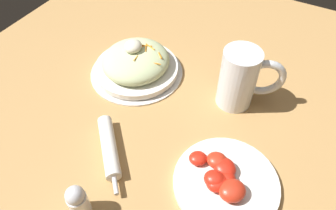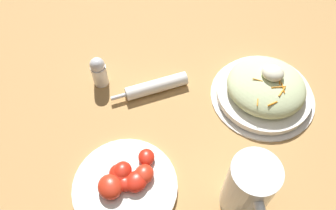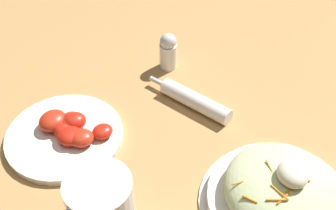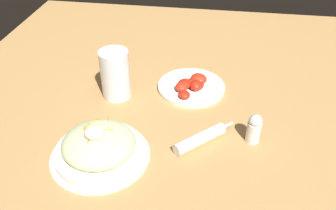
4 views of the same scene
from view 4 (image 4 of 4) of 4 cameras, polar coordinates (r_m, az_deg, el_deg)
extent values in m
plane|color=#B2844C|center=(1.04, 1.38, 0.77)|extent=(1.43, 1.43, 0.00)
cylinder|color=white|center=(0.88, -10.80, -7.91)|extent=(0.24, 0.24, 0.01)
cylinder|color=white|center=(0.87, -10.89, -7.36)|extent=(0.22, 0.22, 0.01)
ellipsoid|color=beige|center=(0.85, -11.08, -6.15)|extent=(0.18, 0.17, 0.06)
cylinder|color=orange|center=(0.88, -9.60, -2.40)|extent=(0.01, 0.03, 0.00)
cylinder|color=orange|center=(0.84, -12.82, -4.47)|extent=(0.01, 0.03, 0.01)
cylinder|color=orange|center=(0.86, -13.12, -3.72)|extent=(0.02, 0.02, 0.01)
cylinder|color=orange|center=(0.85, -12.49, -3.63)|extent=(0.03, 0.02, 0.00)
cylinder|color=orange|center=(0.86, -12.91, -3.34)|extent=(0.01, 0.03, 0.01)
cylinder|color=orange|center=(0.84, -9.56, -3.98)|extent=(0.02, 0.00, 0.00)
cylinder|color=orange|center=(0.83, -12.35, -5.18)|extent=(0.01, 0.03, 0.00)
cylinder|color=orange|center=(0.83, -12.11, -4.98)|extent=(0.02, 0.00, 0.01)
cylinder|color=orange|center=(0.89, -11.56, -2.38)|extent=(0.02, 0.02, 0.00)
ellipsoid|color=#EFEACC|center=(0.82, -11.75, -4.38)|extent=(0.05, 0.04, 0.03)
cylinder|color=white|center=(1.03, -8.53, 4.79)|extent=(0.08, 0.08, 0.15)
cylinder|color=orange|center=(1.05, -8.40, 3.54)|extent=(0.08, 0.08, 0.09)
cylinder|color=white|center=(1.02, -8.65, 5.90)|extent=(0.08, 0.08, 0.01)
torus|color=white|center=(1.08, -9.07, 6.58)|extent=(0.06, 0.10, 0.10)
cylinder|color=white|center=(0.89, 5.14, -5.46)|extent=(0.13, 0.12, 0.03)
cylinder|color=silver|center=(0.94, 9.48, -3.26)|extent=(0.03, 0.03, 0.01)
cylinder|color=white|center=(1.09, 3.76, 2.91)|extent=(0.21, 0.21, 0.01)
ellipsoid|color=red|center=(1.07, 2.73, 3.44)|extent=(0.06, 0.06, 0.02)
ellipsoid|color=red|center=(1.07, 4.58, 3.26)|extent=(0.06, 0.05, 0.02)
ellipsoid|color=red|center=(1.10, 4.96, 4.22)|extent=(0.07, 0.07, 0.03)
ellipsoid|color=red|center=(1.03, 2.66, 1.77)|extent=(0.05, 0.05, 0.02)
ellipsoid|color=red|center=(1.06, 2.21, 2.92)|extent=(0.04, 0.04, 0.02)
ellipsoid|color=red|center=(1.06, 4.48, 3.15)|extent=(0.04, 0.04, 0.03)
ellipsoid|color=red|center=(1.08, 3.78, 3.62)|extent=(0.04, 0.04, 0.02)
cylinder|color=white|center=(0.92, 13.57, -4.23)|extent=(0.04, 0.04, 0.06)
sphere|color=silver|center=(0.89, 13.89, -2.50)|extent=(0.03, 0.03, 0.03)
camera|label=1|loc=(0.98, 26.84, 30.35)|focal=33.42mm
camera|label=2|loc=(1.12, -4.74, 38.32)|focal=36.31mm
camera|label=3|loc=(0.99, -31.84, 28.72)|focal=44.91mm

